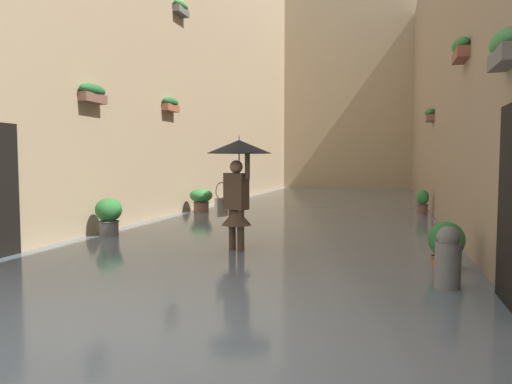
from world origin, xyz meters
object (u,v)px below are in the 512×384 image
Objects in this scene: potted_plant_mid_left at (422,203)px; mooring_bollard at (448,262)px; potted_plant_far_right at (201,200)px; potted_plant_mid_right at (109,216)px; person_wading at (238,171)px; potted_plant_near_left at (446,247)px.

mooring_bollard reaches higher than potted_plant_mid_left.
potted_plant_far_right is 0.96× the size of mooring_bollard.
mooring_bollard is at bearing 159.54° from potted_plant_mid_right.
potted_plant_mid_left is at bearing -169.52° from potted_plant_far_right.
person_wading is 2.50× the size of potted_plant_far_right.
potted_plant_mid_left is at bearing -91.39° from potted_plant_near_left.
potted_plant_near_left is 8.34m from potted_plant_far_right.
potted_plant_mid_right reaches higher than potted_plant_mid_left.
potted_plant_mid_left is (-0.17, -6.87, 0.02)m from potted_plant_near_left.
potted_plant_mid_right reaches higher than mooring_bollard.
potted_plant_far_right is 9.03m from mooring_bollard.
potted_plant_near_left is 0.90× the size of mooring_bollard.
potted_plant_near_left is 1.07m from mooring_bollard.
mooring_bollard is (0.27, 7.94, -0.02)m from potted_plant_mid_left.
mooring_bollard is at bearing 131.32° from potted_plant_far_right.
potted_plant_mid_right is (2.99, -0.80, -0.94)m from person_wading.
potted_plant_mid_right is 1.14× the size of potted_plant_near_left.
potted_plant_mid_right is 1.07× the size of potted_plant_mid_left.
potted_plant_mid_right is 4.52m from potted_plant_far_right.
person_wading is 2.48× the size of potted_plant_mid_left.
potted_plant_mid_right is at bearing -14.90° from person_wading.
mooring_bollard reaches higher than potted_plant_near_left.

